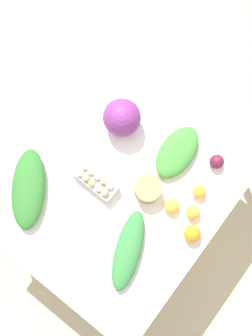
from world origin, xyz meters
The scene contains 13 objects.
ground_plane centered at (0.00, 0.00, 0.00)m, with size 8.00×8.00×0.00m, color #C6B289.
dining_table centered at (0.00, 0.00, 0.65)m, with size 1.34×1.06×0.74m.
cabbage_purple centered at (-0.17, -0.16, 0.83)m, with size 0.19×0.19×0.19m, color #7A2D75.
egg_carton centered at (0.14, -0.08, 0.78)m, with size 0.10×0.23×0.09m.
paper_bag centered at (0.02, 0.15, 0.78)m, with size 0.13×0.13×0.09m, color #A87F51.
greens_bunch_beet_tops centered at (0.31, 0.25, 0.77)m, with size 0.38×0.12×0.07m, color #337538.
greens_bunch_chard centered at (-0.22, 0.15, 0.77)m, with size 0.30×0.17×0.07m, color #3D8433.
greens_bunch_scallion centered at (0.37, -0.31, 0.78)m, with size 0.39×0.16×0.08m, color #2D6B28.
beet_root centered at (-0.29, 0.33, 0.77)m, with size 0.07×0.07×0.07m, color #5B1933.
orange_0 centered at (0.02, 0.29, 0.77)m, with size 0.07×0.07×0.07m, color #F9A833.
orange_1 centered at (-0.02, 0.39, 0.77)m, with size 0.07×0.07×0.07m, color #F9A833.
orange_2 centered at (0.06, 0.44, 0.78)m, with size 0.08×0.08×0.08m, color orange.
orange_3 centered at (-0.12, 0.35, 0.77)m, with size 0.07×0.07×0.07m, color orange.
Camera 1 is at (0.30, 0.23, 2.55)m, focal length 40.00 mm.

